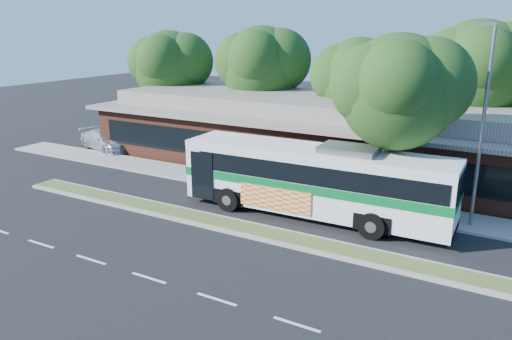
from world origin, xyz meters
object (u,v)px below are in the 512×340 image
(lamp_post, at_px, (482,122))
(transit_bus, at_px, (316,176))
(sedan, at_px, (106,140))
(sidewalk_tree, at_px, (407,90))

(lamp_post, height_order, transit_bus, lamp_post)
(transit_bus, height_order, sedan, transit_bus)
(transit_bus, xyz_separation_m, sedan, (-18.88, 4.77, -1.31))
(lamp_post, height_order, sedan, lamp_post)
(sedan, xyz_separation_m, sidewalk_tree, (22.46, -3.15, 5.44))
(lamp_post, bearing_deg, sedan, 174.27)
(transit_bus, distance_m, sidewalk_tree, 5.70)
(lamp_post, xyz_separation_m, sidewalk_tree, (-3.19, -0.57, 1.27))
(sedan, bearing_deg, transit_bus, -89.79)
(transit_bus, relative_size, sedan, 2.59)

